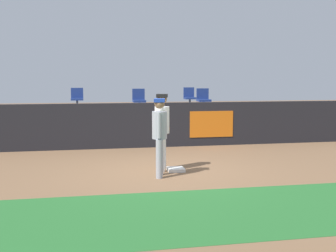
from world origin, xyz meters
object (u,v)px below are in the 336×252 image
(player_runner_visitor, at_px, (160,132))
(seat_back_right, at_px, (189,96))
(seat_front_center, at_px, (139,99))
(seat_front_right, at_px, (203,98))
(first_base, at_px, (176,169))
(player_fielder_home, at_px, (162,127))
(seat_back_left, at_px, (77,97))

(player_runner_visitor, height_order, seat_back_right, seat_back_right)
(seat_front_center, bearing_deg, seat_front_right, 0.00)
(first_base, bearing_deg, player_fielder_home, 154.89)
(player_fielder_home, relative_size, seat_back_left, 2.24)
(first_base, xyz_separation_m, seat_front_center, (-0.26, 5.16, 1.48))
(first_base, distance_m, seat_back_left, 7.53)
(player_fielder_home, height_order, seat_back_right, seat_back_right)
(seat_front_center, xyz_separation_m, seat_back_right, (2.32, 1.80, -0.00))
(player_fielder_home, xyz_separation_m, player_runner_visitor, (-0.18, -0.65, -0.04))
(seat_back_right, relative_size, seat_back_left, 1.00)
(player_fielder_home, xyz_separation_m, seat_back_right, (2.37, 6.81, 0.43))
(player_runner_visitor, height_order, seat_back_left, seat_back_left)
(player_fielder_home, distance_m, player_runner_visitor, 0.67)
(first_base, bearing_deg, player_runner_visitor, -134.29)
(player_fielder_home, height_order, seat_front_right, seat_front_right)
(player_runner_visitor, xyz_separation_m, seat_front_center, (0.23, 5.66, 0.47))
(seat_back_right, bearing_deg, seat_back_left, 180.00)
(first_base, relative_size, seat_front_center, 0.48)
(seat_back_left, bearing_deg, first_base, -70.43)
(first_base, relative_size, seat_back_right, 0.48)
(player_runner_visitor, relative_size, seat_front_right, 2.15)
(first_base, height_order, player_fielder_home, player_fielder_home)
(seat_back_right, height_order, seat_front_right, same)
(player_fielder_home, relative_size, seat_back_right, 2.24)
(first_base, xyz_separation_m, player_runner_visitor, (-0.49, -0.50, 1.01))
(player_runner_visitor, bearing_deg, seat_back_right, 174.14)
(player_fielder_home, relative_size, seat_front_center, 2.24)
(seat_back_left, bearing_deg, player_runner_visitor, -75.09)
(first_base, xyz_separation_m, seat_back_left, (-2.47, 6.96, 1.48))
(first_base, distance_m, player_runner_visitor, 1.22)
(player_fielder_home, bearing_deg, first_base, 81.71)
(player_runner_visitor, relative_size, seat_back_left, 2.15)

